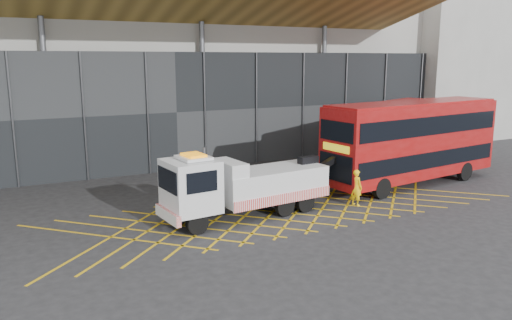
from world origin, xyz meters
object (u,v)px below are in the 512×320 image
bus_towed (412,139)px  worker (356,188)px  bus_second (389,131)px  recovery_truck (242,185)px

bus_towed → worker: bearing=-166.7°
bus_towed → bus_second: (2.28, 4.62, -0.29)m
bus_towed → worker: bus_towed is taller
worker → recovery_truck: bearing=70.1°
bus_towed → worker: 6.44m
recovery_truck → bus_towed: bearing=0.0°
bus_second → worker: bearing=-162.3°
bus_second → worker: bus_second is taller
bus_second → worker: 10.63m
worker → bus_towed: bearing=-81.9°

